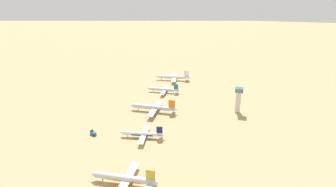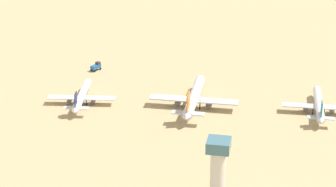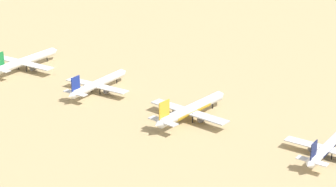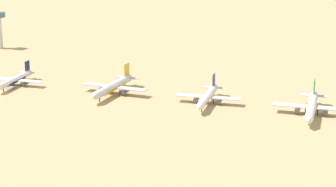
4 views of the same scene
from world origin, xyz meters
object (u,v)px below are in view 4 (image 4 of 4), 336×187
at_px(parked_jet_4, 113,87).
at_px(parked_jet_6, 312,106).
at_px(parked_jet_5, 208,96).
at_px(parked_jet_3, 15,80).

distance_m(parked_jet_4, parked_jet_6, 97.15).
bearing_deg(parked_jet_4, parked_jet_5, 95.68).
bearing_deg(parked_jet_4, parked_jet_6, 95.07).
relative_size(parked_jet_4, parked_jet_5, 1.11).
height_order(parked_jet_3, parked_jet_6, parked_jet_6).
bearing_deg(parked_jet_4, parked_jet_3, -81.63).
xyz_separation_m(parked_jet_4, parked_jet_5, (-4.82, 48.45, -0.34)).
height_order(parked_jet_3, parked_jet_5, parked_jet_5).
bearing_deg(parked_jet_5, parked_jet_3, -82.90).
bearing_deg(parked_jet_6, parked_jet_3, -83.75).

